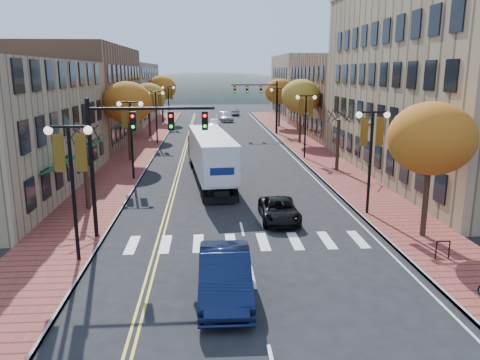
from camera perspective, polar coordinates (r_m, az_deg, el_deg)
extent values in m
plane|color=black|center=(21.39, 1.05, -9.50)|extent=(200.00, 200.00, 0.00)
cube|color=brown|center=(53.30, -11.80, 4.04)|extent=(4.00, 85.00, 0.15)
cube|color=brown|center=(53.89, 7.58, 4.30)|extent=(4.00, 85.00, 0.15)
cube|color=brown|center=(57.78, -19.59, 9.67)|extent=(12.00, 24.00, 11.00)
cube|color=#9E8966|center=(82.17, -14.94, 10.26)|extent=(12.00, 26.00, 9.50)
cube|color=#997F5B|center=(41.04, 26.08, 10.80)|extent=(15.00, 28.00, 15.00)
cube|color=brown|center=(65.00, 14.37, 9.87)|extent=(15.00, 24.00, 10.00)
cube|color=#9E8966|center=(86.13, 9.78, 11.12)|extent=(15.00, 20.00, 11.00)
cylinder|color=#382619|center=(29.22, -18.25, 0.65)|extent=(0.28, 0.28, 4.20)
cylinder|color=#382619|center=(44.62, -13.37, 5.52)|extent=(0.28, 0.28, 4.90)
ellipsoid|color=#C37617|center=(44.35, -13.57, 9.18)|extent=(4.48, 4.48, 3.81)
cylinder|color=#382619|center=(60.39, -10.97, 7.37)|extent=(0.28, 0.28, 4.55)
ellipsoid|color=gold|center=(60.19, -11.08, 9.87)|extent=(4.16, 4.16, 3.54)
cylinder|color=#382619|center=(78.20, -9.43, 8.87)|extent=(0.28, 0.28, 5.04)
ellipsoid|color=#C37617|center=(78.05, -9.51, 11.02)|extent=(4.61, 4.61, 3.92)
cylinder|color=#382619|center=(24.89, 21.77, -1.32)|extent=(0.28, 0.28, 4.55)
ellipsoid|color=#C37617|center=(24.41, 22.29, 4.71)|extent=(4.16, 4.16, 3.54)
cylinder|color=#382619|center=(39.63, 11.83, 4.17)|extent=(0.28, 0.28, 4.20)
cylinder|color=#382619|center=(55.03, 7.35, 7.14)|extent=(0.28, 0.28, 4.90)
ellipsoid|color=gold|center=(54.81, 7.43, 10.12)|extent=(4.48, 4.48, 3.81)
cylinder|color=#382619|center=(70.73, 4.80, 8.45)|extent=(0.28, 0.28, 4.76)
ellipsoid|color=#C37617|center=(70.56, 4.85, 10.70)|extent=(4.35, 4.35, 3.70)
cylinder|color=black|center=(21.14, -19.61, -1.97)|extent=(0.16, 0.16, 6.00)
cylinder|color=black|center=(20.61, -20.25, 6.11)|extent=(1.60, 0.10, 0.10)
sphere|color=#FFF2CC|center=(20.86, -22.34, 5.60)|extent=(0.36, 0.36, 0.36)
sphere|color=#FFF2CC|center=(20.42, -18.05, 5.79)|extent=(0.36, 0.36, 0.36)
cube|color=#A97316|center=(20.88, -21.20, 3.06)|extent=(0.45, 0.03, 1.60)
cube|color=#A97316|center=(20.64, -18.81, 3.14)|extent=(0.45, 0.03, 1.60)
cylinder|color=black|center=(36.50, -13.05, 4.55)|extent=(0.16, 0.16, 6.00)
cylinder|color=black|center=(36.20, -13.29, 9.25)|extent=(1.60, 0.10, 0.10)
sphere|color=#FFF2CC|center=(36.34, -14.54, 8.96)|extent=(0.36, 0.36, 0.36)
sphere|color=#FFF2CC|center=(36.09, -12.01, 9.06)|extent=(0.36, 0.36, 0.36)
cube|color=#A97316|center=(36.35, -13.91, 7.49)|extent=(0.45, 0.03, 1.60)
cube|color=#A97316|center=(36.21, -12.49, 7.54)|extent=(0.45, 0.03, 1.60)
cylinder|color=black|center=(54.23, -10.15, 7.38)|extent=(0.16, 0.16, 6.00)
cylinder|color=black|center=(54.02, -10.28, 10.55)|extent=(1.60, 0.10, 0.10)
sphere|color=#FFF2CC|center=(54.12, -11.13, 10.36)|extent=(0.36, 0.36, 0.36)
sphere|color=#FFF2CC|center=(53.95, -9.42, 10.42)|extent=(0.36, 0.36, 0.36)
cube|color=#A97316|center=(54.13, -10.71, 9.37)|extent=(0.45, 0.03, 1.60)
cube|color=#A97316|center=(54.03, -9.75, 9.40)|extent=(0.45, 0.03, 1.60)
cylinder|color=black|center=(72.09, -8.67, 8.81)|extent=(0.16, 0.16, 6.00)
cylinder|color=black|center=(71.93, -8.75, 11.19)|extent=(1.60, 0.10, 0.10)
sphere|color=#FFF2CC|center=(72.01, -9.40, 11.05)|extent=(0.36, 0.36, 0.36)
sphere|color=#FFF2CC|center=(71.88, -8.10, 11.09)|extent=(0.36, 0.36, 0.36)
cube|color=#A97316|center=(72.01, -9.09, 10.31)|extent=(0.45, 0.03, 1.60)
cube|color=#A97316|center=(71.94, -8.36, 10.33)|extent=(0.45, 0.03, 1.60)
cylinder|color=black|center=(27.79, 15.56, 1.79)|extent=(0.16, 0.16, 6.00)
cylinder|color=black|center=(27.38, 15.94, 7.96)|extent=(1.60, 0.10, 0.10)
sphere|color=#FFF2CC|center=(27.14, 14.32, 7.69)|extent=(0.36, 0.36, 0.36)
sphere|color=#FFF2CC|center=(27.68, 17.49, 7.59)|extent=(0.36, 0.36, 0.36)
cube|color=#A97316|center=(27.35, 14.91, 5.69)|extent=(0.45, 0.03, 1.60)
cube|color=#A97316|center=(27.65, 16.68, 5.66)|extent=(0.45, 0.03, 1.60)
cylinder|color=black|center=(44.95, 7.96, 6.31)|extent=(0.16, 0.16, 6.00)
cylinder|color=black|center=(44.70, 8.08, 10.13)|extent=(1.60, 0.10, 0.10)
sphere|color=#FFF2CC|center=(44.55, 7.05, 9.96)|extent=(0.36, 0.36, 0.36)
sphere|color=#FFF2CC|center=(44.88, 9.09, 9.92)|extent=(0.36, 0.36, 0.36)
cube|color=#A97316|center=(44.68, 7.47, 8.74)|extent=(0.45, 0.03, 1.60)
cube|color=#A97316|center=(44.86, 8.61, 8.72)|extent=(0.45, 0.03, 1.60)
cylinder|color=black|center=(62.58, 4.56, 8.29)|extent=(0.16, 0.16, 6.00)
cylinder|color=black|center=(62.40, 4.61, 11.03)|extent=(1.60, 0.10, 0.10)
sphere|color=#FFF2CC|center=(62.30, 3.87, 10.90)|extent=(0.36, 0.36, 0.36)
sphere|color=#FFF2CC|center=(62.53, 5.35, 10.88)|extent=(0.36, 0.36, 0.36)
cube|color=#A97316|center=(62.39, 4.18, 10.03)|extent=(0.45, 0.03, 1.60)
cube|color=#A97316|center=(62.52, 5.01, 10.02)|extent=(0.45, 0.03, 1.60)
cylinder|color=black|center=(23.83, -17.60, 1.06)|extent=(0.20, 0.20, 7.00)
cylinder|color=black|center=(22.89, -10.72, 8.57)|extent=(6.00, 0.14, 0.14)
cube|color=black|center=(23.06, -12.90, 7.00)|extent=(0.30, 0.25, 0.90)
sphere|color=#FF0C0C|center=(22.90, -12.98, 7.59)|extent=(0.16, 0.16, 0.16)
cube|color=black|center=(22.85, -8.40, 7.14)|extent=(0.30, 0.25, 0.90)
sphere|color=#FF0C0C|center=(22.69, -8.45, 7.73)|extent=(0.16, 0.16, 0.16)
cube|color=black|center=(22.79, -4.31, 7.22)|extent=(0.30, 0.25, 0.90)
sphere|color=#FF0C0C|center=(22.63, -4.32, 7.82)|extent=(0.16, 0.16, 0.16)
cylinder|color=black|center=(62.53, 4.48, 8.74)|extent=(0.20, 0.20, 7.00)
cylinder|color=black|center=(62.00, 1.73, 11.52)|extent=(6.00, 0.14, 0.14)
cube|color=black|center=(62.12, 2.57, 10.96)|extent=(0.30, 0.25, 0.90)
sphere|color=#FF0C0C|center=(61.97, 2.58, 11.18)|extent=(0.16, 0.16, 0.16)
cube|color=black|center=(61.94, 0.88, 10.96)|extent=(0.30, 0.25, 0.90)
sphere|color=#FF0C0C|center=(61.79, 0.89, 11.19)|extent=(0.16, 0.16, 0.16)
cube|color=black|center=(61.82, -0.64, 10.96)|extent=(0.30, 0.25, 0.90)
sphere|color=#FF0C0C|center=(61.67, -0.64, 11.19)|extent=(0.16, 0.16, 0.16)
cube|color=black|center=(34.88, -3.50, 0.80)|extent=(2.14, 12.23, 0.33)
cube|color=silver|center=(34.57, -3.54, 3.46)|extent=(3.63, 12.38, 2.63)
cube|color=black|center=(42.09, -4.64, 3.95)|extent=(2.61, 3.03, 2.35)
cylinder|color=black|center=(30.15, -4.34, -1.83)|extent=(0.42, 0.97, 0.94)
cylinder|color=black|center=(30.38, -0.64, -1.68)|extent=(0.42, 0.97, 0.94)
cylinder|color=black|center=(31.23, -4.54, -1.31)|extent=(0.42, 0.97, 0.94)
cylinder|color=black|center=(31.46, -0.96, -1.16)|extent=(0.42, 0.97, 0.94)
cylinder|color=black|center=(41.10, -5.84, 2.17)|extent=(0.42, 0.97, 0.94)
cylinder|color=black|center=(41.27, -3.10, 2.26)|extent=(0.42, 0.97, 0.94)
cylinder|color=black|center=(43.12, -6.03, 2.68)|extent=(0.42, 0.97, 0.94)
cylinder|color=black|center=(43.29, -3.42, 2.77)|extent=(0.42, 0.97, 0.94)
imported|color=#0D1534|center=(17.63, -1.86, -11.49)|extent=(1.94, 5.41, 1.77)
imported|color=black|center=(26.41, 4.79, -3.66)|extent=(2.15, 4.51, 1.24)
imported|color=white|center=(69.41, -3.16, 6.91)|extent=(2.03, 4.51, 1.50)
imported|color=#B5B6BD|center=(79.21, -1.68, 7.70)|extent=(2.28, 5.28, 1.51)
imported|color=#AEADB5|center=(90.50, -0.73, 8.36)|extent=(1.85, 4.49, 1.45)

